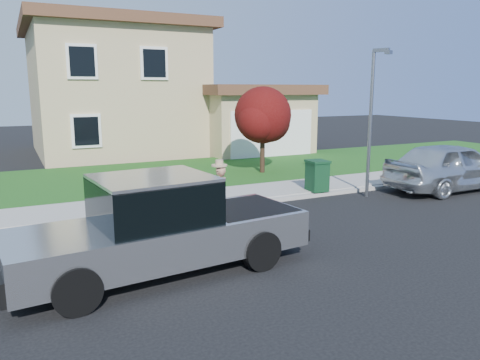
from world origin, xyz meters
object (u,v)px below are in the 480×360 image
at_px(pickup_truck, 160,228).
at_px(street_lamp, 372,114).
at_px(ornamental_tree, 263,118).
at_px(sedan, 451,166).
at_px(woman, 220,193).
at_px(trash_bin, 317,175).

bearing_deg(pickup_truck, street_lamp, 16.42).
relative_size(pickup_truck, street_lamp, 1.26).
bearing_deg(ornamental_tree, sedan, -51.99).
relative_size(woman, ornamental_tree, 0.48).
bearing_deg(street_lamp, pickup_truck, 178.17).
relative_size(pickup_truck, sedan, 1.19).
bearing_deg(sedan, trash_bin, 72.51).
height_order(pickup_truck, woman, pickup_truck).
distance_m(pickup_truck, ornamental_tree, 10.72).
xyz_separation_m(woman, trash_bin, (4.18, 1.57, -0.13)).
distance_m(woman, trash_bin, 4.47).
bearing_deg(street_lamp, woman, 162.59).
xyz_separation_m(pickup_truck, trash_bin, (6.53, 4.13, -0.21)).
distance_m(woman, ornamental_tree, 7.32).
xyz_separation_m(pickup_truck, sedan, (11.06, 2.70, -0.03)).
bearing_deg(ornamental_tree, pickup_truck, -129.58).
height_order(sedan, trash_bin, sedan).
xyz_separation_m(trash_bin, street_lamp, (1.35, -0.94, 1.99)).
height_order(ornamental_tree, street_lamp, street_lamp).
xyz_separation_m(woman, ornamental_tree, (4.42, 5.63, 1.52)).
xyz_separation_m(pickup_truck, woman, (2.35, 2.56, -0.09)).
bearing_deg(trash_bin, ornamental_tree, 91.70).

